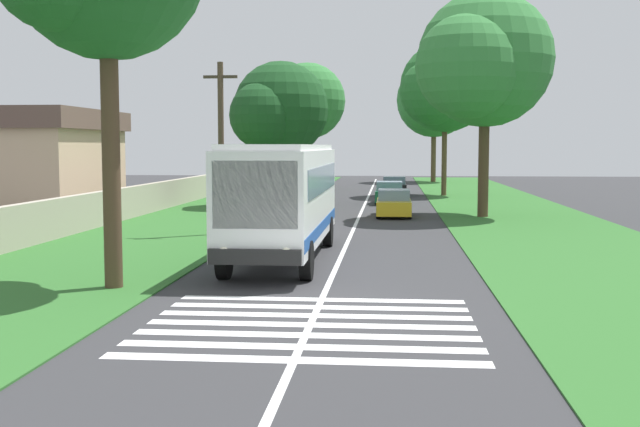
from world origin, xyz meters
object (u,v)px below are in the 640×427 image
roadside_tree_left_1 (305,103)px  trailing_car_0 (394,204)px  utility_pole (221,145)px  roadside_building (33,160)px  roadside_tree_left_0 (278,112)px  trailing_car_2 (394,187)px  coach_bus (284,194)px  trailing_car_1 (389,193)px  roadside_tree_right_2 (442,90)px  roadside_tree_right_1 (480,64)px  roadside_tree_right_0 (432,102)px

roadside_tree_left_1 → trailing_car_0: bearing=-164.1°
utility_pole → roadside_building: 17.06m
utility_pole → roadside_tree_left_0: bearing=-0.3°
trailing_car_2 → roadside_tree_left_0: size_ratio=0.49×
coach_bus → trailing_car_1: coach_bus is taller
trailing_car_0 → roadside_building: 20.47m
trailing_car_2 → roadside_tree_left_1: bearing=41.0°
coach_bus → utility_pole: size_ratio=1.58×
trailing_car_1 → coach_bus: bearing=172.4°
roadside_building → roadside_tree_right_2: bearing=-56.3°
coach_bus → roadside_tree_left_0: size_ratio=1.27×
roadside_building → trailing_car_2: bearing=-51.8°
trailing_car_0 → roadside_building: size_ratio=0.41×
coach_bus → utility_pole: utility_pole is taller
roadside_tree_left_0 → trailing_car_2: bearing=-32.8°
trailing_car_1 → roadside_tree_right_2: size_ratio=0.38×
roadside_tree_right_2 → roadside_building: 29.00m
trailing_car_2 → roadside_tree_right_1: 19.48m
roadside_tree_right_1 → roadside_building: bearing=86.3°
roadside_tree_left_0 → roadside_tree_right_0: roadside_tree_right_0 is taller
roadside_tree_right_0 → trailing_car_1: bearing=172.2°
coach_bus → trailing_car_0: size_ratio=2.60×
trailing_car_2 → roadside_tree_left_1: roadside_tree_left_1 is taller
trailing_car_2 → roadside_building: (-16.01, 20.36, 2.25)m
roadside_tree_left_0 → utility_pole: bearing=179.7°
roadside_tree_left_1 → utility_pole: size_ratio=1.52×
trailing_car_1 → roadside_tree_left_1: (17.17, 7.26, 6.65)m
utility_pole → roadside_building: bearing=50.5°
coach_bus → roadside_tree_left_1: bearing=5.3°
roadside_tree_right_1 → roadside_tree_right_2: size_ratio=1.02×
coach_bus → roadside_tree_left_1: size_ratio=1.04×
roadside_tree_left_1 → utility_pole: roadside_tree_left_1 is taller
coach_bus → trailing_car_2: bearing=-6.3°
trailing_car_0 → roadside_tree_right_2: size_ratio=0.38×
roadside_tree_right_0 → roadside_tree_right_2: bearing=179.0°
roadside_building → roadside_tree_right_0: bearing=-32.3°
trailing_car_1 → roadside_tree_right_2: roadside_tree_right_2 is taller
trailing_car_0 → trailing_car_1: size_ratio=1.00×
trailing_car_1 → roadside_tree_left_0: (-2.64, 6.78, 5.09)m
roadside_tree_left_0 → roadside_tree_right_0: size_ratio=0.73×
roadside_tree_right_0 → utility_pole: bearing=167.3°
roadside_tree_right_1 → roadside_tree_right_2: bearing=2.7°
trailing_car_1 → roadside_tree_right_1: 12.54m
trailing_car_1 → roadside_building: bearing=110.8°
roadside_tree_left_0 → roadside_building: 14.43m
roadside_tree_right_1 → coach_bus: bearing=153.6°
roadside_tree_right_2 → utility_pole: roadside_tree_right_2 is taller
roadside_tree_right_0 → roadside_tree_right_1: 39.81m
trailing_car_0 → roadside_tree_right_0: (39.85, -3.93, 7.46)m
trailing_car_2 → roadside_tree_right_0: bearing=-9.8°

